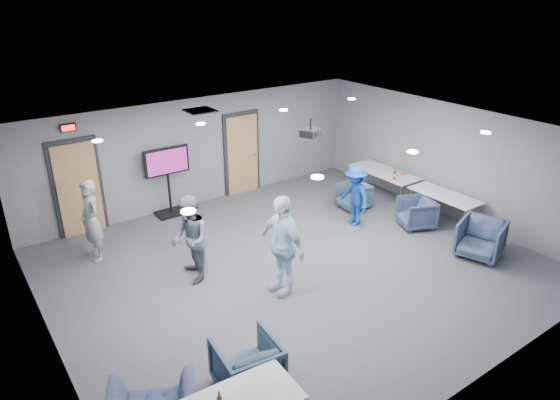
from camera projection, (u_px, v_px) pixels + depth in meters
floor at (295, 266)px, 9.99m from camera, size 9.00×9.00×0.00m
ceiling at (297, 136)px, 8.92m from camera, size 9.00×9.00×0.00m
wall_back at (200, 152)px, 12.45m from camera, size 9.00×0.02×2.70m
wall_front at (482, 306)px, 6.46m from camera, size 9.00×0.02×2.70m
wall_left at (43, 279)px, 7.07m from camera, size 0.02×8.00×2.70m
wall_right at (447, 160)px, 11.85m from camera, size 0.02×8.00×2.70m
door_left at (78, 189)px, 10.94m from camera, size 1.06×0.17×2.24m
door_right at (242, 154)px, 13.17m from camera, size 1.06×0.17×2.24m
exit_sign at (68, 128)px, 10.37m from camera, size 0.32×0.08×0.16m
hvac_diffuser at (200, 111)px, 10.76m from camera, size 0.60×0.60×0.03m
downlights at (297, 137)px, 8.93m from camera, size 6.18×3.78×0.02m
person_a at (91, 221)px, 9.95m from camera, size 0.47×0.66×1.70m
person_b at (190, 240)px, 9.22m from camera, size 0.82×0.96×1.70m
person_c at (282, 245)px, 8.83m from camera, size 0.52×1.13×1.89m
person_d at (355, 196)px, 11.48m from camera, size 0.65×0.99×1.44m
chair_right_a at (353, 196)px, 12.48m from camera, size 0.76×0.74×0.65m
chair_right_b at (416, 213)px, 11.49m from camera, size 0.99×0.98×0.69m
chair_right_c at (480, 239)px, 10.22m from camera, size 1.09×1.08×0.79m
chair_front_a at (247, 365)px, 6.84m from camera, size 0.91×0.93×0.77m
table_right_a at (384, 173)px, 12.95m from camera, size 0.79×1.90×0.73m
table_right_b at (445, 197)px, 11.53m from camera, size 0.69×1.66×0.73m
bottle_right at (394, 175)px, 12.38m from camera, size 0.08×0.08×0.29m
snack_box at (403, 174)px, 12.71m from camera, size 0.19×0.15×0.04m
wrapper at (427, 191)px, 11.62m from camera, size 0.24×0.21×0.05m
tv_stand at (168, 177)px, 11.89m from camera, size 1.10×0.53×1.69m
projector at (311, 133)px, 10.20m from camera, size 0.46×0.43×0.36m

